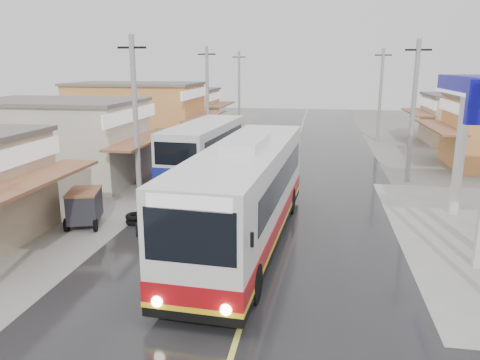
{
  "coord_description": "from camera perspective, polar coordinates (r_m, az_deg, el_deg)",
  "views": [
    {
      "loc": [
        1.79,
        -12.62,
        6.64
      ],
      "look_at": [
        -1.4,
        6.36,
        1.86
      ],
      "focal_mm": 35.0,
      "sensor_mm": 36.0,
      "label": 1
    }
  ],
  "objects": [
    {
      "name": "tyre_stack",
      "position": [
        20.55,
        -12.61,
        -4.62
      ],
      "size": [
        0.86,
        0.86,
        0.44
      ],
      "color": "black",
      "rests_on": "ground"
    },
    {
      "name": "tricycle_near",
      "position": [
        20.67,
        -18.45,
        -2.98
      ],
      "size": [
        1.81,
        2.13,
        1.54
      ],
      "rotation": [
        0.0,
        0.0,
        0.28
      ],
      "color": "#26262D",
      "rests_on": "ground"
    },
    {
      "name": "utility_poles_right",
      "position": [
        28.88,
        19.66,
        -0.19
      ],
      "size": [
        1.6,
        36.0,
        8.0
      ],
      "primitive_type": null,
      "color": "gray",
      "rests_on": "ground"
    },
    {
      "name": "coach_bus",
      "position": [
        17.45,
        0.78,
        -1.69
      ],
      "size": [
        3.62,
        13.03,
        4.03
      ],
      "rotation": [
        0.0,
        0.0,
        -0.06
      ],
      "color": "silver",
      "rests_on": "road"
    },
    {
      "name": "road",
      "position": [
        28.46,
        5.68,
        0.39
      ],
      "size": [
        12.0,
        90.0,
        0.02
      ],
      "primitive_type": "cube",
      "color": "black",
      "rests_on": "ground"
    },
    {
      "name": "shopfronts_left",
      "position": [
        34.65,
        -15.94,
        2.34
      ],
      "size": [
        11.0,
        44.0,
        5.2
      ],
      "primitive_type": null,
      "color": "tan",
      "rests_on": "ground"
    },
    {
      "name": "ground",
      "position": [
        14.37,
        1.34,
        -13.58
      ],
      "size": [
        120.0,
        120.0,
        0.0
      ],
      "primitive_type": "plane",
      "color": "slate",
      "rests_on": "ground"
    },
    {
      "name": "utility_poles_left",
      "position": [
        30.67,
        -7.35,
        1.31
      ],
      "size": [
        1.6,
        50.0,
        8.0
      ],
      "primitive_type": null,
      "color": "gray",
      "rests_on": "ground"
    },
    {
      "name": "second_bus",
      "position": [
        28.22,
        -4.31,
        3.88
      ],
      "size": [
        3.28,
        9.83,
        3.21
      ],
      "rotation": [
        0.0,
        0.0,
        -0.07
      ],
      "color": "silver",
      "rests_on": "road"
    },
    {
      "name": "centre_line",
      "position": [
        28.46,
        5.68,
        0.42
      ],
      "size": [
        0.15,
        90.0,
        0.01
      ],
      "primitive_type": "cube",
      "color": "#D8CC4C",
      "rests_on": "road"
    },
    {
      "name": "cyclist",
      "position": [
        25.99,
        -5.2,
        0.66
      ],
      "size": [
        0.82,
        2.01,
        2.12
      ],
      "rotation": [
        0.0,
        0.0,
        -0.07
      ],
      "color": "black",
      "rests_on": "ground"
    }
  ]
}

